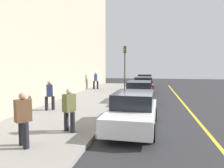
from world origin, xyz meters
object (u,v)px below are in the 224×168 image
parked_car_maroon (143,85)px  pedestrian_navy_coat (50,95)px  parked_car_white (133,110)px  pedestrian_olive_coat (69,109)px  parked_car_navy (139,92)px  pedestrian_blue_coat (96,80)px  traffic_light_pole (125,60)px  parked_car_red (145,81)px  pedestrian_brown_coat (23,118)px

parked_car_maroon → pedestrian_navy_coat: (9.64, -4.79, 0.26)m
parked_car_white → pedestrian_olive_coat: bearing=-58.9°
parked_car_navy → pedestrian_navy_coat: pedestrian_navy_coat is taller
pedestrian_blue_coat → traffic_light_pole: size_ratio=0.40×
parked_car_maroon → parked_car_navy: bearing=-0.5°
pedestrian_olive_coat → traffic_light_pole: (-14.91, 0.27, 2.12)m
parked_car_red → pedestrian_blue_coat: size_ratio=2.51×
pedestrian_blue_coat → parked_car_maroon: bearing=76.2°
parked_car_maroon → parked_car_white: (11.81, 0.04, 0.00)m
pedestrian_blue_coat → parked_car_navy: bearing=35.6°
pedestrian_navy_coat → pedestrian_brown_coat: size_ratio=0.97×
parked_car_navy → parked_car_white: size_ratio=1.01×
parked_car_navy → pedestrian_blue_coat: (-6.88, -4.93, 0.33)m
parked_car_maroon → traffic_light_pole: (-1.72, -1.98, 2.39)m
parked_car_white → parked_car_red: bearing=-179.8°
pedestrian_olive_coat → pedestrian_blue_coat: bearing=-169.2°
parked_car_red → traffic_light_pole: bearing=-24.3°
parked_car_navy → pedestrian_brown_coat: size_ratio=2.79×
pedestrian_blue_coat → pedestrian_brown_coat: 16.23m
traffic_light_pole → parked_car_white: bearing=8.5°
pedestrian_olive_coat → pedestrian_brown_coat: size_ratio=0.98×
parked_car_navy → pedestrian_navy_coat: size_ratio=2.88×
parked_car_maroon → parked_car_navy: same height
parked_car_navy → traffic_light_pole: 7.99m
pedestrian_blue_coat → pedestrian_brown_coat: bearing=6.8°
pedestrian_brown_coat → traffic_light_pole: bearing=176.3°
pedestrian_blue_coat → traffic_light_pole: 3.68m
parked_car_navy → parked_car_maroon: bearing=179.5°
parked_car_white → pedestrian_olive_coat: size_ratio=2.84×
parked_car_red → parked_car_navy: (11.71, -0.03, 0.00)m
parked_car_maroon → pedestrian_brown_coat: (14.89, -3.05, 0.29)m
traffic_light_pole → parked_car_maroon: bearing=49.0°
parked_car_white → pedestrian_brown_coat: pedestrian_brown_coat is taller
parked_car_maroon → parked_car_white: bearing=0.2°
pedestrian_olive_coat → pedestrian_navy_coat: 4.37m
parked_car_maroon → parked_car_white: same height
pedestrian_navy_coat → parked_car_red: bearing=163.1°
pedestrian_blue_coat → pedestrian_brown_coat: (16.11, 1.93, -0.04)m
pedestrian_olive_coat → pedestrian_navy_coat: size_ratio=1.01×
parked_car_red → parked_car_white: (17.86, 0.06, 0.00)m
parked_car_maroon → pedestrian_olive_coat: 13.38m
traffic_light_pole → pedestrian_navy_coat: bearing=-13.9°
pedestrian_brown_coat → traffic_light_pole: traffic_light_pole is taller
parked_car_red → parked_car_maroon: 6.05m
parked_car_white → pedestrian_navy_coat: 5.30m
parked_car_navy → pedestrian_navy_coat: 6.20m
pedestrian_olive_coat → pedestrian_blue_coat: 14.68m
traffic_light_pole → pedestrian_brown_coat: bearing=-3.7°
parked_car_navy → pedestrian_olive_coat: pedestrian_olive_coat is taller
parked_car_maroon → pedestrian_olive_coat: pedestrian_olive_coat is taller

